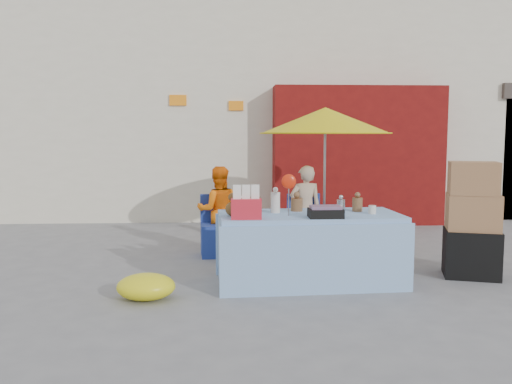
{
  "coord_description": "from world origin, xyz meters",
  "views": [
    {
      "loc": [
        -0.26,
        -5.95,
        1.69
      ],
      "look_at": [
        0.08,
        0.6,
        1.0
      ],
      "focal_mm": 38.0,
      "sensor_mm": 36.0,
      "label": 1
    }
  ],
  "objects": [
    {
      "name": "market_table",
      "position": [
        0.65,
        0.08,
        0.41
      ],
      "size": [
        2.15,
        1.1,
        1.27
      ],
      "rotation": [
        0.0,
        0.0,
        0.06
      ],
      "color": "#88ACDA",
      "rests_on": "ground"
    },
    {
      "name": "backdrop",
      "position": [
        0.52,
        7.52,
        3.1
      ],
      "size": [
        14.0,
        8.0,
        7.8
      ],
      "color": "silver",
      "rests_on": "ground"
    },
    {
      "name": "chair_left",
      "position": [
        -0.4,
        1.58,
        0.26
      ],
      "size": [
        0.52,
        0.51,
        0.85
      ],
      "rotation": [
        0.0,
        0.0,
        0.09
      ],
      "color": "navy",
      "rests_on": "ground"
    },
    {
      "name": "tarp_bundle",
      "position": [
        -1.11,
        -0.46,
        0.14
      ],
      "size": [
        0.64,
        0.53,
        0.27
      ],
      "primitive_type": "ellipsoid",
      "rotation": [
        0.0,
        0.0,
        -0.07
      ],
      "color": "yellow",
      "rests_on": "ground"
    },
    {
      "name": "box_stack",
      "position": [
        2.64,
        0.26,
        0.64
      ],
      "size": [
        0.74,
        0.67,
        1.38
      ],
      "rotation": [
        0.0,
        0.0,
        -0.29
      ],
      "color": "black",
      "rests_on": "ground"
    },
    {
      "name": "vendor_beige",
      "position": [
        0.85,
        1.71,
        0.63
      ],
      "size": [
        0.48,
        0.34,
        1.26
      ],
      "primitive_type": "imported",
      "rotation": [
        0.0,
        0.0,
        3.23
      ],
      "color": "#C9AC8E",
      "rests_on": "ground"
    },
    {
      "name": "vendor_orange",
      "position": [
        -0.4,
        1.71,
        0.63
      ],
      "size": [
        0.65,
        0.52,
        1.25
      ],
      "primitive_type": "imported",
      "rotation": [
        0.0,
        0.0,
        3.23
      ],
      "color": "orange",
      "rests_on": "ground"
    },
    {
      "name": "ground",
      "position": [
        0.0,
        0.0,
        0.0
      ],
      "size": [
        80.0,
        80.0,
        0.0
      ],
      "primitive_type": "plane",
      "color": "slate",
      "rests_on": "ground"
    },
    {
      "name": "chair_right",
      "position": [
        0.85,
        1.58,
        0.26
      ],
      "size": [
        0.52,
        0.51,
        0.85
      ],
      "rotation": [
        0.0,
        0.0,
        0.09
      ],
      "color": "navy",
      "rests_on": "ground"
    },
    {
      "name": "umbrella",
      "position": [
        1.15,
        1.86,
        1.89
      ],
      "size": [
        1.9,
        1.9,
        2.09
      ],
      "color": "gray",
      "rests_on": "ground"
    }
  ]
}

